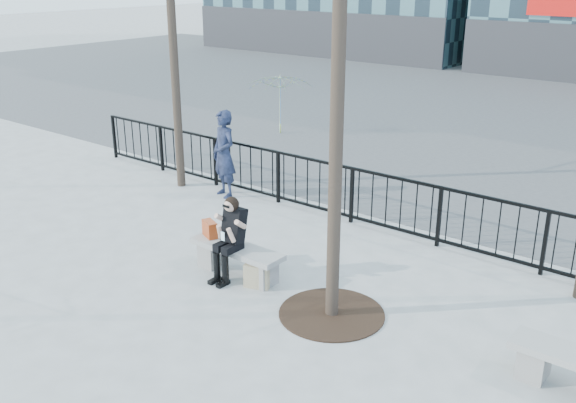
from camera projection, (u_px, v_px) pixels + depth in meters
The scene contains 10 objects.
ground at pixel (237, 274), 10.24m from camera, with size 120.00×120.00×0.00m, color gray.
street_surface at pixel (544, 115), 21.28m from camera, with size 60.00×23.00×0.01m, color #474747.
railing at pixel (343, 193), 12.26m from camera, with size 14.00×0.06×1.10m.
tree_grate at pixel (332, 313), 9.05m from camera, with size 1.50×1.50×0.02m, color black.
bench_main at pixel (237, 257), 10.14m from camera, with size 1.65×0.46×0.49m.
seated_woman at pixel (229, 239), 9.89m from camera, with size 0.50×0.64×1.34m.
handbag at pixel (210, 229), 10.39m from camera, with size 0.32×0.15×0.26m, color #A43814.
shopping_bag at pixel (257, 277), 9.76m from camera, with size 0.39×0.14×0.37m, color #CCBC90.
standing_man at pixel (224, 154), 13.45m from camera, with size 0.68×0.44×1.85m, color black.
vendor_umbrella at pixel (279, 104), 18.60m from camera, with size 1.90×1.94×1.74m, color yellow.
Camera 1 is at (6.35, -6.72, 4.61)m, focal length 40.00 mm.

